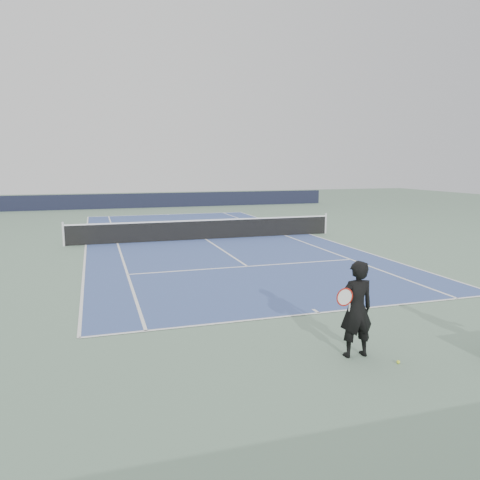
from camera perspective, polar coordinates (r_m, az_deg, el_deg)
name	(u,v)px	position (r m, az deg, el deg)	size (l,w,h in m)	color
ground	(206,239)	(22.53, -4.21, 0.08)	(80.00, 80.00, 0.00)	slate
court_surface	(206,239)	(22.53, -4.21, 0.09)	(10.97, 23.77, 0.01)	#3B508B
tennis_net	(206,229)	(22.46, -4.22, 1.35)	(12.90, 0.10, 1.07)	silver
windscreen_far	(157,200)	(39.98, -10.12, 4.79)	(30.00, 0.25, 1.20)	black
tennis_player	(356,309)	(8.98, 13.98, -8.16)	(0.80, 0.51, 1.83)	black
tennis_ball	(398,362)	(9.16, 18.74, -13.90)	(0.06, 0.06, 0.06)	#D7EA2F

